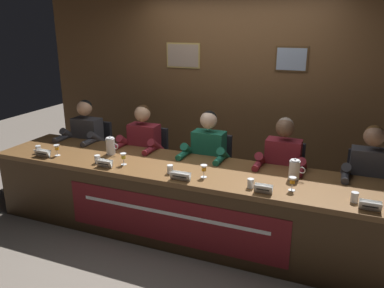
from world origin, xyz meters
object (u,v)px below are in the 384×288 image
Objects in this scene: water_cup_right at (251,184)px; panelist_far_right at (368,179)px; panelist_far_left at (84,141)px; water_cup_far_left at (38,150)px; conference_table at (187,192)px; nameplate_left at (104,163)px; water_pitcher_right_side at (294,170)px; juice_glass_far_left at (57,148)px; juice_glass_center at (204,169)px; chair_far_left at (95,157)px; nameplate_center at (180,176)px; juice_glass_right at (292,181)px; chair_center at (212,174)px; panelist_center at (206,157)px; water_cup_center at (170,170)px; chair_right at (282,185)px; panelist_right at (281,168)px; nameplate_far_left at (43,153)px; water_cup_far_right at (355,198)px; water_pitcher_left_side at (111,146)px; chair_far_right at (364,197)px; juice_glass_left at (123,157)px; nameplate_far_right at (370,206)px; chair_left at (150,165)px; water_cup_left at (97,160)px; panelist_left at (141,149)px.

water_cup_right is 1.20m from panelist_far_right.
water_cup_far_left is at bearing -100.66° from panelist_far_left.
conference_table is at bearing -161.89° from panelist_far_right.
nameplate_left reaches higher than conference_table.
water_pitcher_right_side is at bearing 12.57° from nameplate_left.
panelist_far_left is at bearing 79.34° from water_cup_far_left.
juice_glass_center is at bearing 0.97° from juice_glass_far_left.
chair_far_left is 4.59× the size of nameplate_center.
juice_glass_right is at bearing -3.44° from conference_table.
water_pitcher_right_side is (1.00, -0.54, 0.40)m from chair_center.
juice_glass_far_left is 0.10× the size of panelist_center.
water_cup_center is at bearing 0.21° from water_cup_far_left.
panelist_far_left reaches higher than chair_far_left.
chair_right is 0.34m from panelist_right.
water_cup_far_left is at bearing -98.19° from chair_far_left.
water_cup_far_left is (-0.26, -0.01, -0.05)m from juice_glass_far_left.
nameplate_far_left is at bearing -88.87° from panelist_far_left.
water_cup_far_right reaches higher than nameplate_left.
water_cup_right is (0.47, -0.07, -0.05)m from juice_glass_center.
water_pitcher_left_side is at bearing -171.94° from panelist_far_right.
juice_glass_right is at bearing 2.81° from nameplate_far_left.
chair_far_right is at bearing 0.00° from chair_right.
juice_glass_center is (1.03, 0.13, 0.05)m from nameplate_left.
water_cup_center is at bearing -138.84° from chair_right.
chair_far_left is 7.34× the size of juice_glass_center.
water_cup_far_left is 2.80m from juice_glass_right.
nameplate_far_left is at bearing -176.60° from water_cup_center.
panelist_far_right reaches higher than juice_glass_left.
juice_glass_left is at bearing 176.44° from nameplate_far_right.
water_pitcher_right_side is (2.78, 0.31, 0.06)m from water_cup_far_left.
panelist_center is at bearing -13.57° from chair_left.
chair_center is (1.52, 0.84, -0.39)m from juice_glass_far_left.
juice_glass_left is 0.10× the size of panelist_right.
water_cup_far_right is (0.51, -0.04, -0.05)m from juice_glass_right.
juice_glass_left reaches higher than nameplate_far_right.
chair_right is at bearing 4.60° from panelist_far_left.
nameplate_left is 2.02× the size of water_cup_center.
panelist_far_right is 2.68m from water_pitcher_left_side.
chair_right is (1.79, 0.87, -0.35)m from water_cup_left.
panelist_center is at bearing -6.88° from chair_far_left.
panelist_far_right is (0.00, -0.20, 0.28)m from chair_far_right.
water_pitcher_left_side reaches higher than chair_far_left.
water_cup_right is 0.51× the size of nameplate_far_right.
panelist_right reaches higher than water_cup_far_left.
panelist_far_right is at bearing 10.73° from water_cup_far_left.
water_pitcher_left_side is (-1.83, -0.38, 0.13)m from panelist_right.
juice_glass_left is at bearing 179.24° from water_cup_far_right.
water_pitcher_left_side is (-0.31, 0.24, 0.01)m from juice_glass_left.
nameplate_far_right is at bearing -17.02° from panelist_left.
juice_glass_right is (1.85, 0.14, 0.05)m from nameplate_left.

